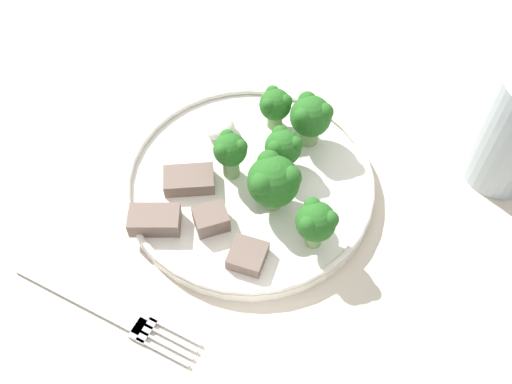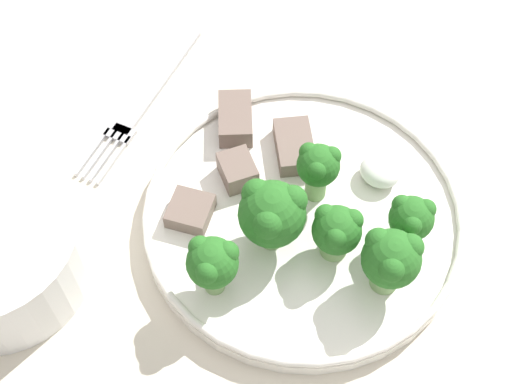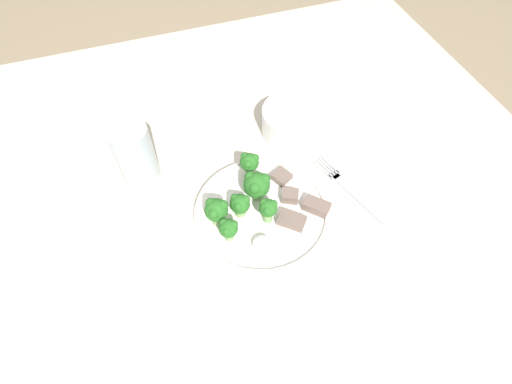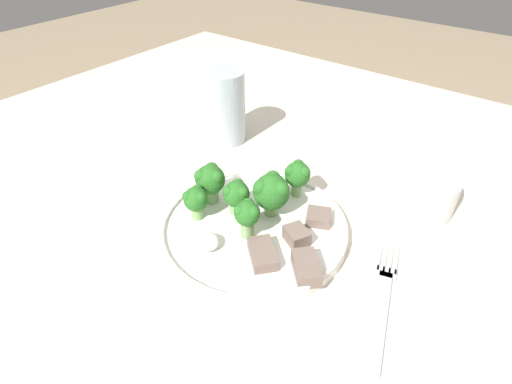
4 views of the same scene
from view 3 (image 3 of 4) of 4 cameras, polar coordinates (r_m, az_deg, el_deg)
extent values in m
plane|color=#9E896B|center=(1.44, -2.17, -16.42)|extent=(8.00, 8.00, 0.00)
cube|color=beige|center=(0.80, -3.76, 1.15)|extent=(1.30, 1.06, 0.03)
cylinder|color=brown|center=(1.46, -31.56, 0.21)|extent=(0.06, 0.06, 0.71)
cylinder|color=brown|center=(1.54, 13.46, 11.85)|extent=(0.06, 0.06, 0.71)
cylinder|color=white|center=(0.73, 0.72, -3.04)|extent=(0.24, 0.24, 0.01)
torus|color=white|center=(0.72, 0.72, -2.65)|extent=(0.24, 0.24, 0.01)
cube|color=#B2B2B7|center=(0.78, 14.49, -0.80)|extent=(0.05, 0.13, 0.00)
cube|color=#B2B2B7|center=(0.80, 11.22, 2.31)|extent=(0.03, 0.02, 0.00)
cube|color=#B2B2B7|center=(0.82, 10.52, 3.79)|extent=(0.02, 0.05, 0.00)
cube|color=#B2B2B7|center=(0.81, 10.17, 3.58)|extent=(0.02, 0.05, 0.00)
cube|color=#B2B2B7|center=(0.81, 9.82, 3.37)|extent=(0.02, 0.05, 0.00)
cube|color=#B2B2B7|center=(0.81, 9.47, 3.15)|extent=(0.02, 0.05, 0.00)
cylinder|color=white|center=(0.85, 5.30, 10.06)|extent=(0.13, 0.13, 0.06)
cylinder|color=white|center=(0.86, 5.27, 9.85)|extent=(0.11, 0.11, 0.04)
cylinder|color=#B2C1CC|center=(0.77, -16.91, 5.17)|extent=(0.07, 0.07, 0.13)
cylinder|color=silver|center=(0.79, -16.48, 3.97)|extent=(0.06, 0.06, 0.07)
cylinder|color=#7FA866|center=(0.72, -2.27, -2.65)|extent=(0.02, 0.02, 0.02)
sphere|color=#286B23|center=(0.70, -2.33, -1.72)|extent=(0.04, 0.04, 0.04)
sphere|color=#286B23|center=(0.69, -1.51, -1.11)|extent=(0.02, 0.02, 0.02)
sphere|color=#286B23|center=(0.70, -3.01, -0.87)|extent=(0.02, 0.02, 0.02)
sphere|color=#286B23|center=(0.69, -2.53, -2.07)|extent=(0.02, 0.02, 0.02)
cylinder|color=#7FA866|center=(0.71, 1.69, -3.40)|extent=(0.02, 0.02, 0.03)
sphere|color=#286B23|center=(0.68, 1.74, -2.30)|extent=(0.03, 0.03, 0.03)
sphere|color=#286B23|center=(0.68, 2.52, -1.74)|extent=(0.01, 0.01, 0.01)
sphere|color=#286B23|center=(0.68, 1.12, -1.52)|extent=(0.01, 0.01, 0.01)
sphere|color=#286B23|center=(0.67, 1.62, -2.63)|extent=(0.01, 0.01, 0.01)
cylinder|color=#7FA866|center=(0.74, 0.08, -0.26)|extent=(0.02, 0.02, 0.02)
sphere|color=#286B23|center=(0.71, 0.09, 1.00)|extent=(0.05, 0.05, 0.05)
sphere|color=#286B23|center=(0.71, 1.20, 1.83)|extent=(0.02, 0.02, 0.02)
sphere|color=#286B23|center=(0.71, -0.80, 2.14)|extent=(0.02, 0.02, 0.02)
sphere|color=#286B23|center=(0.70, -0.13, 0.59)|extent=(0.02, 0.02, 0.02)
cylinder|color=#7FA866|center=(0.77, -0.94, 3.09)|extent=(0.01, 0.01, 0.02)
sphere|color=#286B23|center=(0.75, -0.96, 4.25)|extent=(0.04, 0.04, 0.04)
sphere|color=#286B23|center=(0.74, -0.17, 4.86)|extent=(0.02, 0.02, 0.02)
sphere|color=#286B23|center=(0.75, -1.60, 5.07)|extent=(0.02, 0.02, 0.02)
sphere|color=#286B23|center=(0.74, -1.13, 4.02)|extent=(0.02, 0.02, 0.02)
cylinder|color=#7FA866|center=(0.69, -3.88, -6.09)|extent=(0.02, 0.02, 0.02)
sphere|color=#286B23|center=(0.67, -3.98, -5.19)|extent=(0.03, 0.03, 0.03)
sphere|color=#286B23|center=(0.67, -3.21, -4.64)|extent=(0.01, 0.01, 0.01)
sphere|color=#286B23|center=(0.67, -4.63, -4.40)|extent=(0.01, 0.01, 0.01)
sphere|color=#286B23|center=(0.66, -4.20, -5.59)|extent=(0.01, 0.01, 0.01)
cylinder|color=#7FA866|center=(0.71, -5.52, -3.71)|extent=(0.02, 0.02, 0.02)
sphere|color=#286B23|center=(0.69, -5.69, -2.59)|extent=(0.04, 0.04, 0.04)
sphere|color=#286B23|center=(0.68, -4.75, -1.88)|extent=(0.02, 0.02, 0.02)
sphere|color=#286B23|center=(0.68, -6.50, -1.60)|extent=(0.02, 0.02, 0.02)
sphere|color=#286B23|center=(0.67, -6.00, -3.02)|extent=(0.02, 0.02, 0.02)
cube|color=#756056|center=(0.71, 5.11, -4.04)|extent=(0.06, 0.05, 0.02)
cube|color=#756056|center=(0.77, 3.65, 2.24)|extent=(0.04, 0.04, 0.01)
cube|color=#756056|center=(0.74, 4.89, -0.56)|extent=(0.04, 0.04, 0.02)
cube|color=#756056|center=(0.73, 8.63, -2.03)|extent=(0.05, 0.05, 0.02)
ellipsoid|color=white|center=(0.68, 0.79, -7.24)|extent=(0.03, 0.03, 0.02)
camera|label=1|loc=(0.73, 16.76, 42.40)|focal=42.00mm
camera|label=2|loc=(0.62, -26.29, 36.59)|focal=50.00mm
camera|label=4|loc=(0.46, 46.76, 0.13)|focal=28.00mm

